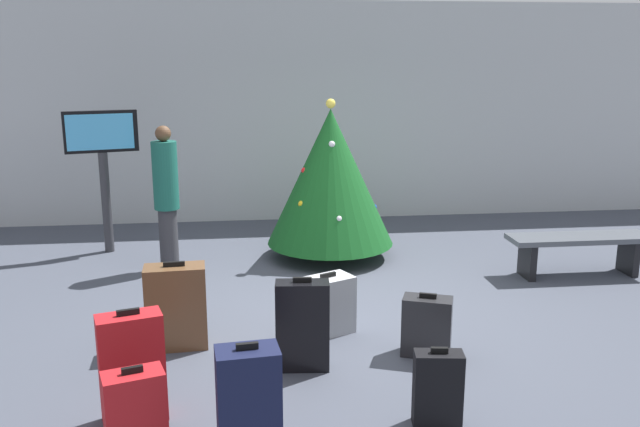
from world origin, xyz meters
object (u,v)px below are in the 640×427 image
at_px(traveller_0, 166,194).
at_px(suitcase_0, 136,421).
at_px(holiday_tree, 330,177).
at_px(suitcase_5, 132,368).
at_px(waiting_bench, 579,245).
at_px(suitcase_6, 303,326).
at_px(suitcase_4, 176,307).
at_px(suitcase_2, 427,326).
at_px(suitcase_1, 328,305).
at_px(suitcase_7, 249,409).
at_px(flight_info_kiosk, 103,154).
at_px(suitcase_3, 438,389).

relative_size(traveller_0, suitcase_0, 2.53).
bearing_deg(holiday_tree, suitcase_5, -116.89).
bearing_deg(waiting_bench, suitcase_6, -149.82).
bearing_deg(waiting_bench, suitcase_4, -162.09).
relative_size(waiting_bench, suitcase_2, 2.99).
relative_size(suitcase_4, suitcase_5, 0.95).
relative_size(suitcase_1, suitcase_7, 0.70).
relative_size(suitcase_2, suitcase_5, 0.67).
xyz_separation_m(flight_info_kiosk, suitcase_7, (1.77, -4.92, -0.90)).
bearing_deg(flight_info_kiosk, holiday_tree, -11.55).
height_order(flight_info_kiosk, suitcase_0, flight_info_kiosk).
bearing_deg(traveller_0, suitcase_4, -82.49).
height_order(holiday_tree, suitcase_1, holiday_tree).
xyz_separation_m(waiting_bench, suitcase_6, (-3.41, -1.98, 0.01)).
height_order(flight_info_kiosk, suitcase_3, flight_info_kiosk).
distance_m(traveller_0, suitcase_5, 3.46).
distance_m(traveller_0, suitcase_1, 2.74).
relative_size(holiday_tree, suitcase_1, 3.46).
distance_m(suitcase_3, suitcase_6, 1.28).
relative_size(waiting_bench, suitcase_1, 2.87).
bearing_deg(holiday_tree, suitcase_1, -98.10).
bearing_deg(suitcase_7, suitcase_4, 108.30).
xyz_separation_m(traveller_0, suitcase_1, (1.64, -2.09, -0.65)).
bearing_deg(suitcase_0, suitcase_4, 87.40).
xyz_separation_m(flight_info_kiosk, traveller_0, (0.87, -0.86, -0.37)).
bearing_deg(suitcase_0, holiday_tree, 67.55).
height_order(traveller_0, suitcase_3, traveller_0).
height_order(suitcase_2, suitcase_4, suitcase_4).
height_order(suitcase_1, suitcase_2, suitcase_1).
xyz_separation_m(holiday_tree, suitcase_4, (-1.69, -2.51, -0.67)).
bearing_deg(suitcase_7, traveller_0, 102.49).
distance_m(holiday_tree, suitcase_1, 2.51).
relative_size(holiday_tree, suitcase_4, 2.56).
distance_m(suitcase_2, suitcase_4, 2.17).
bearing_deg(suitcase_2, flight_info_kiosk, 133.14).
relative_size(holiday_tree, suitcase_3, 3.46).
bearing_deg(suitcase_3, traveller_0, 120.35).
bearing_deg(holiday_tree, suitcase_3, -87.04).
bearing_deg(suitcase_7, suitcase_5, 141.09).
distance_m(waiting_bench, suitcase_0, 5.56).
bearing_deg(suitcase_2, waiting_bench, 38.48).
bearing_deg(suitcase_6, suitcase_2, 6.61).
distance_m(suitcase_2, suitcase_6, 1.08).
xyz_separation_m(suitcase_1, suitcase_5, (-1.54, -1.33, 0.12)).
height_order(suitcase_4, suitcase_7, suitcase_7).
bearing_deg(suitcase_4, suitcase_6, -27.19).
bearing_deg(suitcase_5, suitcase_0, -79.38).
bearing_deg(flight_info_kiosk, suitcase_3, -56.37).
height_order(flight_info_kiosk, suitcase_2, flight_info_kiosk).
relative_size(suitcase_2, suitcase_6, 0.71).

